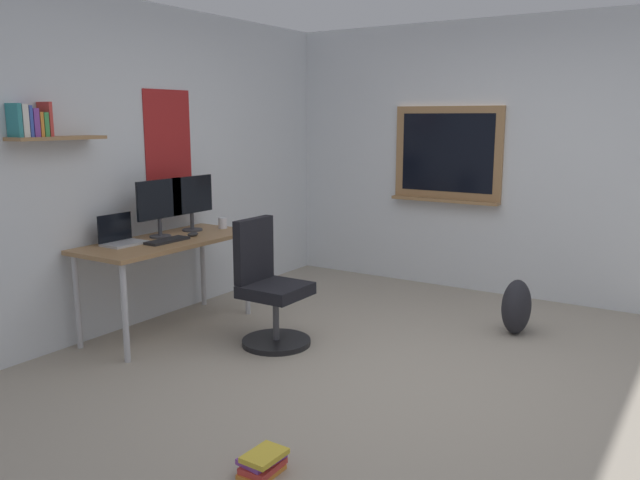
{
  "coord_description": "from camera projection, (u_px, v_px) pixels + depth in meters",
  "views": [
    {
      "loc": [
        -3.64,
        -1.66,
        1.69
      ],
      "look_at": [
        0.06,
        0.72,
        0.85
      ],
      "focal_mm": 36.05,
      "sensor_mm": 36.0,
      "label": 1
    }
  ],
  "objects": [
    {
      "name": "ground_plane",
      "position": [
        407.0,
        380.0,
        4.2
      ],
      "size": [
        5.2,
        5.2,
        0.0
      ],
      "primitive_type": "plane",
      "color": "#9E9384",
      "rests_on": "ground"
    },
    {
      "name": "monitor_primary",
      "position": [
        160.0,
        204.0,
        5.1
      ],
      "size": [
        0.46,
        0.17,
        0.46
      ],
      "color": "#38383D",
      "rests_on": "desk"
    },
    {
      "name": "wall_back",
      "position": [
        138.0,
        166.0,
        5.25
      ],
      "size": [
        5.0,
        0.3,
        2.6
      ],
      "color": "silver",
      "rests_on": "ground"
    },
    {
      "name": "laptop",
      "position": [
        121.0,
        237.0,
        4.87
      ],
      "size": [
        0.31,
        0.21,
        0.23
      ],
      "color": "#ADAFB5",
      "rests_on": "desk"
    },
    {
      "name": "office_chair",
      "position": [
        269.0,
        291.0,
        4.82
      ],
      "size": [
        0.52,
        0.52,
        0.95
      ],
      "color": "black",
      "rests_on": "ground"
    },
    {
      "name": "wall_right",
      "position": [
        520.0,
        160.0,
        6.0
      ],
      "size": [
        0.22,
        5.0,
        2.6
      ],
      "color": "silver",
      "rests_on": "ground"
    },
    {
      "name": "book_stack_on_floor",
      "position": [
        263.0,
        462.0,
        3.09
      ],
      "size": [
        0.24,
        0.19,
        0.11
      ],
      "color": "orange",
      "rests_on": "ground"
    },
    {
      "name": "coffee_mug",
      "position": [
        223.0,
        223.0,
        5.56
      ],
      "size": [
        0.08,
        0.08,
        0.09
      ],
      "primitive_type": "cylinder",
      "color": "silver",
      "rests_on": "desk"
    },
    {
      "name": "monitor_secondary",
      "position": [
        192.0,
        199.0,
        5.4
      ],
      "size": [
        0.46,
        0.17,
        0.46
      ],
      "color": "#38383D",
      "rests_on": "desk"
    },
    {
      "name": "backpack",
      "position": [
        516.0,
        307.0,
        5.07
      ],
      "size": [
        0.32,
        0.22,
        0.44
      ],
      "primitive_type": "ellipsoid",
      "color": "#232328",
      "rests_on": "ground"
    },
    {
      "name": "computer_mouse",
      "position": [
        193.0,
        234.0,
        5.19
      ],
      "size": [
        0.1,
        0.06,
        0.03
      ],
      "primitive_type": "ellipsoid",
      "color": "#262628",
      "rests_on": "desk"
    },
    {
      "name": "keyboard",
      "position": [
        167.0,
        241.0,
        4.96
      ],
      "size": [
        0.37,
        0.13,
        0.02
      ],
      "primitive_type": "cube",
      "color": "black",
      "rests_on": "desk"
    },
    {
      "name": "desk",
      "position": [
        167.0,
        249.0,
        5.08
      ],
      "size": [
        1.46,
        0.64,
        0.74
      ],
      "color": "#997047",
      "rests_on": "ground"
    }
  ]
}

